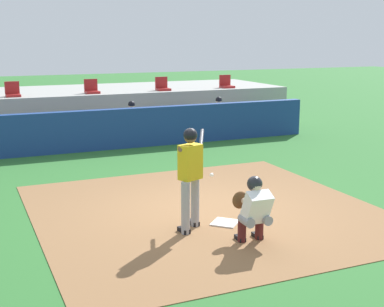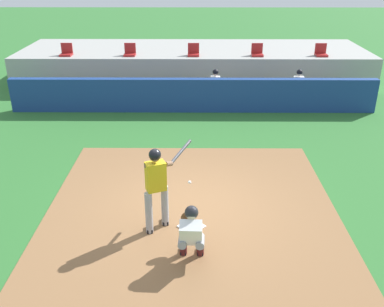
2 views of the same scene
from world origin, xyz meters
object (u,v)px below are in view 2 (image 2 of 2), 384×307
at_px(stadium_seat_3, 257,52).
at_px(dugout_player_0, 215,87).
at_px(batter_at_plate, 157,184).
at_px(home_plate, 191,226).
at_px(stadium_seat_1, 130,52).
at_px(dugout_player_1, 299,87).
at_px(stadium_seat_2, 193,52).
at_px(stadium_seat_0, 66,52).
at_px(stadium_seat_4, 321,52).
at_px(catcher_crouched, 191,231).

bearing_deg(stadium_seat_3, dugout_player_0, -131.06).
height_order(batter_at_plate, stadium_seat_3, stadium_seat_3).
relative_size(home_plate, stadium_seat_3, 0.92).
relative_size(stadium_seat_1, stadium_seat_3, 1.00).
distance_m(batter_at_plate, dugout_player_0, 8.31).
distance_m(dugout_player_1, stadium_seat_2, 4.52).
bearing_deg(batter_at_plate, stadium_seat_0, 113.90).
bearing_deg(home_plate, dugout_player_1, 64.17).
xyz_separation_m(stadium_seat_0, stadium_seat_1, (2.60, 0.00, 0.00)).
relative_size(dugout_player_1, stadium_seat_2, 2.71).
xyz_separation_m(batter_at_plate, dugout_player_0, (1.51, 8.16, -0.36)).
bearing_deg(dugout_player_0, dugout_player_1, 0.00).
bearing_deg(stadium_seat_3, home_plate, -104.33).
bearing_deg(stadium_seat_0, batter_at_plate, -66.10).
bearing_deg(stadium_seat_2, batter_at_plate, -93.82).
bearing_deg(batter_at_plate, dugout_player_1, 60.46).
xyz_separation_m(stadium_seat_2, stadium_seat_3, (2.60, 0.00, 0.00)).
height_order(dugout_player_0, stadium_seat_4, stadium_seat_4).
xyz_separation_m(home_plate, dugout_player_1, (3.94, 8.14, 0.65)).
relative_size(dugout_player_1, stadium_seat_3, 2.71).
relative_size(home_plate, dugout_player_1, 0.34).
xyz_separation_m(home_plate, stadium_seat_4, (5.20, 10.18, 1.51)).
bearing_deg(stadium_seat_4, stadium_seat_2, 180.00).
height_order(batter_at_plate, stadium_seat_4, stadium_seat_4).
relative_size(home_plate, stadium_seat_1, 0.92).
bearing_deg(home_plate, stadium_seat_3, 75.67).
distance_m(home_plate, dugout_player_0, 8.21).
distance_m(catcher_crouched, stadium_seat_4, 12.35).
bearing_deg(stadium_seat_4, dugout_player_0, -155.05).
height_order(stadium_seat_3, stadium_seat_4, same).
relative_size(home_plate, batter_at_plate, 0.24).
relative_size(stadium_seat_2, stadium_seat_4, 1.00).
bearing_deg(catcher_crouched, stadium_seat_3, 76.89).
bearing_deg(stadium_seat_1, stadium_seat_3, 0.00).
bearing_deg(stadium_seat_3, catcher_crouched, -103.11).
height_order(catcher_crouched, stadium_seat_3, stadium_seat_3).
distance_m(stadium_seat_2, stadium_seat_3, 2.60).
bearing_deg(stadium_seat_1, home_plate, -75.67).
xyz_separation_m(batter_at_plate, stadium_seat_1, (-1.92, 10.19, 0.50)).
bearing_deg(stadium_seat_3, stadium_seat_4, 0.00).
height_order(stadium_seat_1, stadium_seat_2, same).
distance_m(dugout_player_1, stadium_seat_4, 2.54).
relative_size(dugout_player_1, stadium_seat_0, 2.71).
distance_m(dugout_player_0, stadium_seat_2, 2.36).
xyz_separation_m(home_plate, stadium_seat_1, (-2.60, 10.18, 1.51)).
height_order(dugout_player_0, stadium_seat_3, stadium_seat_3).
bearing_deg(stadium_seat_0, home_plate, -62.94).
distance_m(stadium_seat_0, stadium_seat_1, 2.60).
relative_size(home_plate, stadium_seat_4, 0.92).
bearing_deg(dugout_player_1, stadium_seat_4, 58.28).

